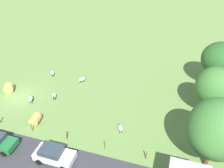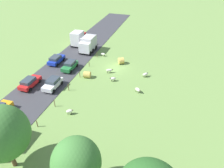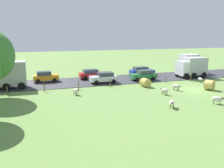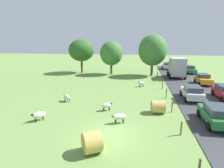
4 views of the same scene
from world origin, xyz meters
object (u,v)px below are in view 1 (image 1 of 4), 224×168
object	(u,v)px
hay_bale_0	(9,88)
tree_1	(215,87)
sheep_5	(31,99)
sheep_0	(120,128)
car_2	(54,154)
hay_bale_1	(35,119)
tree_2	(217,129)
sheep_1	(82,79)
tree_0	(221,59)
sheep_4	(52,73)
sheep_3	(54,96)

from	to	relation	value
hay_bale_0	tree_1	distance (m)	27.69
sheep_5	sheep_0	bearing A→B (deg)	82.44
car_2	sheep_5	bearing A→B (deg)	-134.52
hay_bale_1	tree_2	world-z (taller)	tree_2
sheep_1	tree_2	xyz separation A→B (m)	(10.23, 17.76, 4.44)
sheep_0	hay_bale_1	xyz separation A→B (m)	(1.64, -10.24, 0.05)
tree_1	car_2	xyz separation A→B (m)	(12.07, -15.09, -3.37)
sheep_1	tree_1	xyz separation A→B (m)	(2.14, 18.11, 3.74)
hay_bale_0	tree_1	xyz separation A→B (m)	(-3.27, 27.26, 3.60)
sheep_0	tree_0	xyz separation A→B (m)	(-12.77, 10.81, 4.21)
sheep_5	hay_bale_1	bearing A→B (deg)	40.09
sheep_4	tree_0	distance (m)	25.21
sheep_3	tree_0	bearing A→B (deg)	114.01
sheep_4	tree_2	size ratio (longest dim) A/B	0.15
tree_0	sheep_5	bearing A→B (deg)	-65.22
sheep_4	car_2	xyz separation A→B (m)	(14.54, 8.38, 0.36)
sheep_5	tree_2	bearing A→B (deg)	80.77
sheep_0	tree_2	distance (m)	10.58
sheep_1	hay_bale_1	distance (m)	10.14
sheep_0	tree_1	distance (m)	12.14
sheep_1	sheep_5	world-z (taller)	sheep_5
sheep_4	car_2	distance (m)	16.79
tree_0	tree_2	xyz separation A→B (m)	(14.69, -1.39, 0.21)
sheep_1	sheep_5	size ratio (longest dim) A/B	0.86
tree_2	sheep_5	bearing A→B (deg)	-99.23
sheep_3	tree_1	distance (m)	20.72
sheep_3	sheep_4	xyz separation A→B (m)	(-5.33, -3.29, 0.00)
sheep_1	tree_1	world-z (taller)	tree_1
sheep_5	tree_0	bearing A→B (deg)	114.78
sheep_1	hay_bale_1	size ratio (longest dim) A/B	0.92
car_2	hay_bale_1	bearing A→B (deg)	-130.86
hay_bale_1	tree_0	world-z (taller)	tree_0
sheep_1	tree_0	distance (m)	20.11
sheep_3	car_2	size ratio (longest dim) A/B	0.28
sheep_3	sheep_0	bearing A→B (deg)	72.32
sheep_0	sheep_3	xyz separation A→B (m)	(-3.32, -10.41, -0.01)
car_2	sheep_3	bearing A→B (deg)	-151.09
sheep_4	sheep_0	bearing A→B (deg)	57.74
sheep_1	car_2	xyz separation A→B (m)	(14.21, 3.02, 0.37)
sheep_3	hay_bale_0	world-z (taller)	hay_bale_0
sheep_0	hay_bale_0	xyz separation A→B (m)	(-2.90, -17.48, 0.12)
hay_bale_1	sheep_5	bearing A→B (deg)	-139.91
hay_bale_1	tree_2	xyz separation A→B (m)	(0.28, 19.66, 4.37)
sheep_3	tree_0	xyz separation A→B (m)	(-9.45, 21.22, 4.22)
tree_1	tree_2	size ratio (longest dim) A/B	0.85
sheep_4	car_2	bearing A→B (deg)	29.95
sheep_0	sheep_5	world-z (taller)	sheep_5
hay_bale_0	tree_0	world-z (taller)	tree_0
hay_bale_0	sheep_3	bearing A→B (deg)	93.41
tree_0	tree_1	size ratio (longest dim) A/B	1.05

